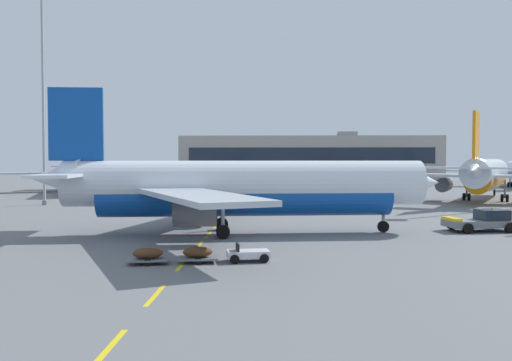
% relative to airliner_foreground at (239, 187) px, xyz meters
% --- Properties ---
extents(ground, '(400.00, 400.00, 0.00)m').
position_rel_airliner_foreground_xyz_m(ground, '(19.45, 16.70, -3.95)').
color(ground, slate).
extents(apron_paint_markings, '(8.00, 94.67, 0.01)m').
position_rel_airliner_foreground_xyz_m(apron_paint_markings, '(-2.55, 14.40, -3.95)').
color(apron_paint_markings, yellow).
rests_on(apron_paint_markings, ground).
extents(airliner_foreground, '(34.82, 34.42, 12.20)m').
position_rel_airliner_foreground_xyz_m(airliner_foreground, '(0.00, 0.00, 0.00)').
color(airliner_foreground, silver).
rests_on(airliner_foreground, ground).
extents(pushback_tug, '(6.37, 3.92, 2.08)m').
position_rel_airliner_foreground_xyz_m(pushback_tug, '(21.28, 2.40, -3.05)').
color(pushback_tug, slate).
rests_on(pushback_tug, ground).
extents(airliner_mid_left, '(31.72, 32.70, 11.67)m').
position_rel_airliner_foreground_xyz_m(airliner_mid_left, '(-34.09, 56.42, -0.17)').
color(airliner_mid_left, white).
rests_on(airliner_mid_left, ground).
extents(airliner_far_center, '(32.37, 34.14, 12.51)m').
position_rel_airliner_foreground_xyz_m(airliner_far_center, '(35.43, 38.73, 0.10)').
color(airliner_far_center, silver).
rests_on(airliner_far_center, ground).
extents(baggage_train, '(8.72, 3.01, 1.14)m').
position_rel_airliner_foreground_xyz_m(baggage_train, '(-1.66, -13.04, -3.42)').
color(baggage_train, silver).
rests_on(baggage_train, ground).
extents(apron_light_mast_near, '(1.80, 1.80, 30.21)m').
position_rel_airliner_foreground_xyz_m(apron_light_mast_near, '(-28.81, 28.54, 14.41)').
color(apron_light_mast_near, slate).
rests_on(apron_light_mast_near, ground).
extents(terminal_satellite, '(81.60, 20.22, 15.17)m').
position_rel_airliner_foreground_xyz_m(terminal_satellite, '(14.22, 132.09, 2.85)').
color(terminal_satellite, '#9E998E').
rests_on(terminal_satellite, ground).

